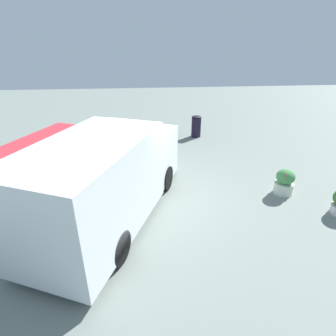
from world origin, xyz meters
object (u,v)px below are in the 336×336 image
(food_truck, at_px, (108,181))
(person_customer, at_px, (88,143))
(planter_flowering_side, at_px, (285,182))
(trash_bin, at_px, (196,126))

(food_truck, relative_size, person_customer, 6.61)
(person_customer, relative_size, planter_flowering_side, 1.12)
(person_customer, bearing_deg, food_truck, 106.24)
(food_truck, bearing_deg, planter_flowering_side, -171.52)
(planter_flowering_side, relative_size, trash_bin, 0.78)
(food_truck, relative_size, trash_bin, 5.74)
(food_truck, xyz_separation_m, planter_flowering_side, (-5.15, -0.77, -0.72))
(trash_bin, bearing_deg, person_customer, 16.32)
(trash_bin, bearing_deg, food_truck, 61.15)
(planter_flowering_side, distance_m, trash_bin, 5.81)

